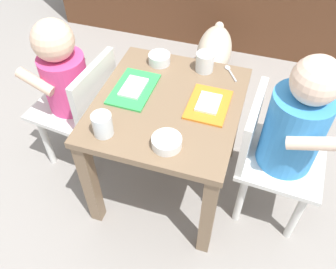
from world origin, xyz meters
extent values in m
plane|color=gray|center=(0.00, 0.00, 0.00)|extent=(7.00, 7.00, 0.00)
cube|color=#7A6047|center=(0.00, 0.00, 0.44)|extent=(0.48, 0.54, 0.03)
cube|color=#7A6047|center=(-0.21, -0.24, 0.22)|extent=(0.04, 0.04, 0.43)
cube|color=#7A6047|center=(0.21, -0.24, 0.22)|extent=(0.04, 0.04, 0.43)
cube|color=#7A6047|center=(-0.21, 0.24, 0.22)|extent=(0.04, 0.04, 0.43)
cube|color=#7A6047|center=(0.21, 0.24, 0.22)|extent=(0.04, 0.04, 0.43)
cube|color=silver|center=(-0.41, 0.04, 0.29)|extent=(0.31, 0.31, 0.02)
cube|color=silver|center=(-0.29, 0.02, 0.41)|extent=(0.05, 0.27, 0.22)
cylinder|color=#D83F7F|center=(-0.41, 0.04, 0.41)|extent=(0.17, 0.17, 0.22)
sphere|color=beige|center=(-0.42, 0.04, 0.59)|extent=(0.15, 0.15, 0.15)
cylinder|color=silver|center=(-0.50, 0.15, 0.14)|extent=(0.03, 0.03, 0.28)
cylinder|color=silver|center=(-0.52, -0.05, 0.14)|extent=(0.03, 0.03, 0.28)
cylinder|color=silver|center=(-0.30, 0.13, 0.14)|extent=(0.03, 0.03, 0.28)
cylinder|color=silver|center=(-0.32, -0.07, 0.14)|extent=(0.03, 0.03, 0.28)
cylinder|color=beige|center=(-0.45, 0.14, 0.47)|extent=(0.15, 0.06, 0.09)
cylinder|color=beige|center=(-0.47, -0.05, 0.47)|extent=(0.15, 0.06, 0.09)
cube|color=silver|center=(0.41, 0.01, 0.29)|extent=(0.30, 0.30, 0.02)
cube|color=silver|center=(0.28, 0.02, 0.41)|extent=(0.04, 0.27, 0.22)
cylinder|color=#388CD8|center=(0.41, 0.01, 0.44)|extent=(0.19, 0.19, 0.28)
sphere|color=beige|center=(0.42, 0.01, 0.64)|extent=(0.14, 0.14, 0.14)
cylinder|color=silver|center=(0.51, -0.10, 0.14)|extent=(0.03, 0.03, 0.28)
cylinder|color=silver|center=(0.52, 0.10, 0.14)|extent=(0.03, 0.03, 0.28)
cylinder|color=silver|center=(0.31, -0.08, 0.14)|extent=(0.03, 0.03, 0.28)
cylinder|color=silver|center=(0.32, 0.12, 0.14)|extent=(0.03, 0.03, 0.28)
cylinder|color=beige|center=(0.46, -0.10, 0.51)|extent=(0.15, 0.05, 0.09)
cylinder|color=beige|center=(0.47, 0.11, 0.51)|extent=(0.15, 0.05, 0.09)
ellipsoid|color=beige|center=(0.02, 0.72, 0.20)|extent=(0.21, 0.39, 0.19)
sphere|color=beige|center=(0.04, 0.51, 0.25)|extent=(0.12, 0.12, 0.12)
sphere|color=black|center=(0.05, 0.46, 0.25)|extent=(0.05, 0.05, 0.05)
torus|color=green|center=(0.04, 0.54, 0.24)|extent=(0.11, 0.04, 0.10)
sphere|color=beige|center=(0.01, 0.89, 0.24)|extent=(0.05, 0.05, 0.05)
cylinder|color=beige|center=(-0.02, 0.61, 0.06)|extent=(0.04, 0.04, 0.12)
cylinder|color=beige|center=(0.08, 0.62, 0.06)|extent=(0.04, 0.04, 0.12)
cylinder|color=beige|center=(-0.04, 0.81, 0.06)|extent=(0.04, 0.04, 0.12)
cylinder|color=beige|center=(0.07, 0.82, 0.06)|extent=(0.04, 0.04, 0.12)
cube|color=green|center=(-0.13, 0.02, 0.46)|extent=(0.13, 0.20, 0.01)
cube|color=white|center=(-0.13, 0.02, 0.47)|extent=(0.07, 0.11, 0.01)
cube|color=orange|center=(0.13, 0.02, 0.46)|extent=(0.13, 0.18, 0.01)
cube|color=white|center=(0.13, 0.02, 0.47)|extent=(0.07, 0.10, 0.01)
cylinder|color=white|center=(0.07, 0.21, 0.49)|extent=(0.07, 0.07, 0.07)
cylinder|color=silver|center=(0.07, 0.21, 0.48)|extent=(0.06, 0.06, 0.05)
cylinder|color=white|center=(-0.14, -0.19, 0.49)|extent=(0.06, 0.06, 0.07)
cylinder|color=silver|center=(-0.14, -0.19, 0.48)|extent=(0.05, 0.05, 0.05)
cylinder|color=white|center=(-0.10, 0.20, 0.48)|extent=(0.08, 0.08, 0.04)
cylinder|color=gold|center=(-0.10, 0.20, 0.49)|extent=(0.07, 0.07, 0.01)
cylinder|color=white|center=(0.05, -0.18, 0.47)|extent=(0.09, 0.09, 0.03)
cylinder|color=#4C8C33|center=(0.05, -0.18, 0.48)|extent=(0.07, 0.07, 0.01)
cylinder|color=silver|center=(0.18, 0.20, 0.46)|extent=(0.05, 0.07, 0.01)
ellipsoid|color=silver|center=(0.15, 0.24, 0.46)|extent=(0.03, 0.03, 0.01)
camera|label=1|loc=(0.27, -0.84, 1.25)|focal=37.92mm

